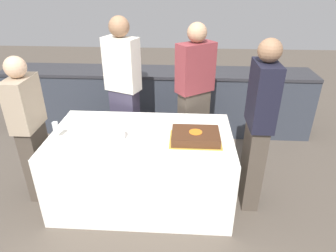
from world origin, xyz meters
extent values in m
plane|color=brown|center=(0.00, 0.00, 0.00)|extent=(14.00, 14.00, 0.00)
cube|color=#333842|center=(0.00, 1.58, 0.44)|extent=(4.40, 0.55, 0.88)
cube|color=#2D2D33|center=(0.00, 1.58, 0.90)|extent=(4.40, 0.58, 0.04)
cube|color=white|center=(0.00, 0.00, 0.38)|extent=(1.76, 1.01, 0.77)
cube|color=gold|center=(0.52, -0.07, 0.77)|extent=(0.48, 0.36, 0.00)
cube|color=#472816|center=(0.52, -0.07, 0.81)|extent=(0.44, 0.32, 0.08)
cylinder|color=orange|center=(0.52, -0.07, 0.85)|extent=(0.12, 0.12, 0.00)
cylinder|color=white|center=(-0.24, -0.09, 0.81)|extent=(0.21, 0.21, 0.08)
cylinder|color=white|center=(-0.78, -0.11, 0.77)|extent=(0.07, 0.07, 0.00)
cylinder|color=white|center=(-0.78, -0.11, 0.81)|extent=(0.01, 0.01, 0.07)
cylinder|color=white|center=(-0.78, -0.11, 0.88)|extent=(0.05, 0.05, 0.09)
cylinder|color=white|center=(0.56, 0.27, 0.77)|extent=(0.22, 0.22, 0.00)
cube|color=white|center=(0.14, -0.36, 0.78)|extent=(0.14, 0.10, 0.02)
cube|color=#4C4238|center=(0.52, 0.72, 0.47)|extent=(0.38, 0.34, 0.95)
cube|color=brown|center=(0.52, 0.72, 1.22)|extent=(0.46, 0.41, 0.55)
sphere|color=tan|center=(0.52, 0.72, 1.60)|extent=(0.21, 0.21, 0.21)
cube|color=#4C4238|center=(-1.10, 0.00, 0.41)|extent=(0.16, 0.33, 0.81)
cube|color=tan|center=(-1.10, 0.00, 1.06)|extent=(0.20, 0.38, 0.50)
sphere|color=#D8AD89|center=(-1.10, 0.00, 1.41)|extent=(0.20, 0.20, 0.20)
cube|color=#4C4238|center=(1.10, 0.00, 0.45)|extent=(0.16, 0.33, 0.90)
cube|color=black|center=(1.10, 0.00, 1.19)|extent=(0.20, 0.39, 0.59)
sphere|color=#936B4C|center=(1.10, 0.00, 1.59)|extent=(0.20, 0.20, 0.20)
cube|color=#383347|center=(-0.30, 0.72, 0.47)|extent=(0.36, 0.27, 0.95)
cube|color=silver|center=(-0.30, 0.72, 1.24)|extent=(0.43, 0.33, 0.59)
sphere|color=#936B4C|center=(-0.30, 0.72, 1.65)|extent=(0.22, 0.22, 0.22)
camera|label=1|loc=(0.41, -2.51, 2.17)|focal=32.00mm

